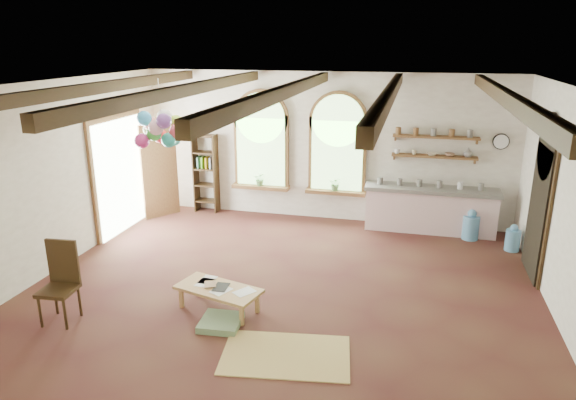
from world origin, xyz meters
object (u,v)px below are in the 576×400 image
(kitchen_counter, at_px, (430,209))
(side_chair, at_px, (60,299))
(balloon_cluster, at_px, (161,129))
(coffee_table, at_px, (218,290))

(kitchen_counter, relative_size, side_chair, 2.31)
(side_chair, height_order, balloon_cluster, balloon_cluster)
(kitchen_counter, height_order, side_chair, side_chair)
(coffee_table, bearing_deg, side_chair, -158.32)
(coffee_table, bearing_deg, balloon_cluster, 133.27)
(balloon_cluster, bearing_deg, side_chair, -98.75)
(coffee_table, xyz_separation_m, side_chair, (-2.05, -0.81, 0.02))
(coffee_table, relative_size, balloon_cluster, 1.17)
(kitchen_counter, distance_m, coffee_table, 5.16)
(side_chair, bearing_deg, kitchen_counter, 44.26)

